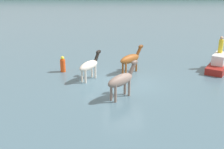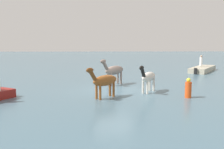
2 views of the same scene
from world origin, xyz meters
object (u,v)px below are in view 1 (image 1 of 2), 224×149
Objects in this scene: horse_chestnut_trailing at (121,80)px; horse_gray_outer at (89,66)px; horse_dark_mare at (131,59)px; person_helmsman_aft at (221,45)px; boat_dinghy_port at (220,64)px; buoy_channel_marker at (63,65)px.

horse_chestnut_trailing reaches higher than horse_gray_outer.
person_helmsman_aft is (6.50, 0.97, 0.73)m from horse_dark_mare.
boat_dinghy_port is at bearing -12.39° from horse_chestnut_trailing.
horse_dark_mare is at bearing -51.37° from boat_dinghy_port.
boat_dinghy_port is (7.37, 5.26, -0.78)m from horse_chestnut_trailing.
person_helmsman_aft is at bearing -42.52° from horse_gray_outer.
horse_gray_outer reaches higher than buoy_channel_marker.
horse_chestnut_trailing reaches higher than boat_dinghy_port.
horse_gray_outer is 1.78× the size of person_helmsman_aft.
boat_dinghy_port is 3.59× the size of person_helmsman_aft.
horse_gray_outer is (-2.04, 2.85, -0.11)m from horse_chestnut_trailing.
boat_dinghy_port is 1.42m from person_helmsman_aft.
horse_gray_outer is 9.62m from person_helmsman_aft.
horse_dark_mare is at bearing 32.37° from horse_chestnut_trailing.
person_helmsman_aft is (-0.13, 0.01, 1.42)m from boat_dinghy_port.
horse_dark_mare is at bearing -171.49° from person_helmsman_aft.
buoy_channel_marker is at bearing 133.83° from horse_dark_mare.
person_helmsman_aft is at bearing -11.86° from horse_chestnut_trailing.
horse_gray_outer is at bearing -165.36° from person_helmsman_aft.
buoy_channel_marker is (-2.00, 1.55, -0.47)m from horse_gray_outer.
person_helmsman_aft reaches higher than buoy_channel_marker.
horse_chestnut_trailing is at bearing -143.94° from person_helmsman_aft.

